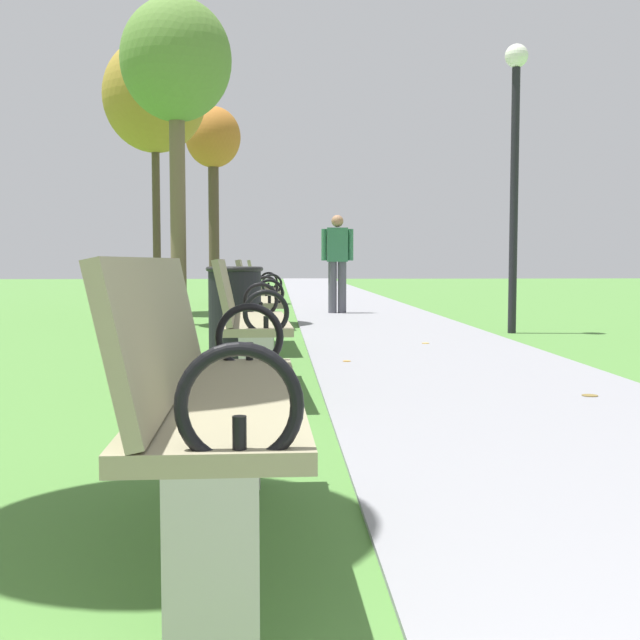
{
  "coord_description": "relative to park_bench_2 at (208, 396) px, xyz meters",
  "views": [
    {
      "loc": [
        -0.3,
        0.45,
        0.89
      ],
      "look_at": [
        -0.05,
        5.1,
        0.55
      ],
      "focal_mm": 45.67,
      "sensor_mm": 36.0,
      "label": 1
    }
  ],
  "objects": [
    {
      "name": "lamp_post",
      "position": [
        3.09,
        7.38,
        1.82
      ],
      "size": [
        0.28,
        0.28,
        3.48
      ],
      "color": "black",
      "rests_on": "ground"
    },
    {
      "name": "pedestrian_walking",
      "position": [
        1.21,
        11.03,
        0.44
      ],
      "size": [
        0.53,
        0.23,
        1.62
      ],
      "color": "#4C4C56",
      "rests_on": "paved_walkway"
    },
    {
      "name": "tree_4",
      "position": [
        -1.79,
        11.27,
        3.09
      ],
      "size": [
        1.69,
        1.69,
        4.52
      ],
      "color": "#4C3D2D",
      "rests_on": "ground"
    },
    {
      "name": "tree_5",
      "position": [
        -1.07,
        14.33,
        2.74
      ],
      "size": [
        1.11,
        1.11,
        4.0
      ],
      "color": "#4C3D2D",
      "rests_on": "ground"
    },
    {
      "name": "scattered_leaves",
      "position": [
        -0.14,
        3.97,
        -0.48
      ],
      "size": [
        4.27,
        13.72,
        0.02
      ],
      "color": "brown",
      "rests_on": "ground"
    },
    {
      "name": "park_bench_2",
      "position": [
        0.0,
        0.0,
        0.0
      ],
      "size": [
        0.5,
        1.61,
        0.9
      ],
      "color": "gray",
      "rests_on": "ground"
    },
    {
      "name": "trash_bin",
      "position": [
        -0.15,
        4.4,
        -0.06
      ],
      "size": [
        0.48,
        0.48,
        0.84
      ],
      "color": "black",
      "rests_on": "ground"
    },
    {
      "name": "paved_walkway",
      "position": [
        1.64,
        15.12,
        -0.48
      ],
      "size": [
        2.28,
        44.0,
        0.02
      ],
      "primitive_type": "cube",
      "color": "gray",
      "rests_on": "ground"
    },
    {
      "name": "park_bench_5",
      "position": [
        0.0,
        8.66,
        0.0
      ],
      "size": [
        0.53,
        1.62,
        0.9
      ],
      "color": "gray",
      "rests_on": "ground"
    },
    {
      "name": "park_bench_3",
      "position": [
        0.0,
        3.02,
        0.0
      ],
      "size": [
        0.53,
        1.62,
        0.9
      ],
      "color": "gray",
      "rests_on": "ground"
    },
    {
      "name": "tree_3",
      "position": [
        -1.15,
        8.9,
        3.05
      ],
      "size": [
        1.5,
        1.5,
        4.43
      ],
      "color": "brown",
      "rests_on": "ground"
    },
    {
      "name": "park_bench_4",
      "position": [
        0.0,
        5.78,
        0.0
      ],
      "size": [
        0.52,
        1.61,
        0.9
      ],
      "color": "gray",
      "rests_on": "ground"
    }
  ]
}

